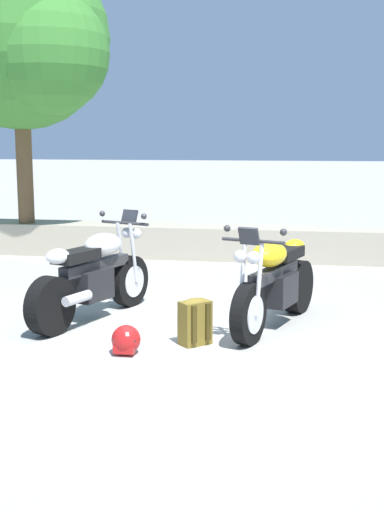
% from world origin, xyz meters
% --- Properties ---
extents(ground_plane, '(120.00, 120.00, 0.00)m').
position_xyz_m(ground_plane, '(0.00, 0.00, 0.00)').
color(ground_plane, '#A3A099').
extents(stone_wall, '(36.00, 0.80, 0.55)m').
position_xyz_m(stone_wall, '(0.00, 4.80, 0.28)').
color(stone_wall, '#A89E89').
rests_on(stone_wall, ground).
extents(motorcycle_white_near_left, '(0.95, 2.00, 1.18)m').
position_xyz_m(motorcycle_white_near_left, '(-1.11, 0.59, 0.49)').
color(motorcycle_white_near_left, black).
rests_on(motorcycle_white_near_left, ground).
extents(motorcycle_yellow_centre, '(0.92, 2.01, 1.18)m').
position_xyz_m(motorcycle_yellow_centre, '(0.91, 0.59, 0.49)').
color(motorcycle_yellow_centre, black).
rests_on(motorcycle_yellow_centre, ground).
extents(rider_backpack, '(0.35, 0.35, 0.47)m').
position_xyz_m(rider_backpack, '(0.17, -0.17, 0.24)').
color(rider_backpack, brown).
rests_on(rider_backpack, ground).
extents(rider_helmet, '(0.28, 0.28, 0.28)m').
position_xyz_m(rider_helmet, '(-0.42, -0.60, 0.14)').
color(rider_helmet, '#B21919').
rests_on(rider_helmet, ground).
extents(leafy_tree_mid_left, '(3.23, 3.08, 4.69)m').
position_xyz_m(leafy_tree_mid_left, '(-3.55, 4.54, 3.63)').
color(leafy_tree_mid_left, brown).
rests_on(leafy_tree_mid_left, stone_wall).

